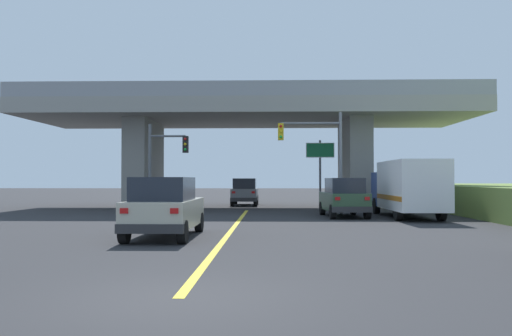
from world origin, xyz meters
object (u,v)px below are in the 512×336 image
(sedan_oncoming, at_px, (245,192))
(traffic_signal_nearside, at_px, (319,148))
(suv_lead, at_px, (165,207))
(highway_sign, at_px, (320,158))
(traffic_signal_farside, at_px, (163,158))
(box_truck, at_px, (408,187))
(suv_crossing, at_px, (344,197))

(sedan_oncoming, height_order, traffic_signal_nearside, traffic_signal_nearside)
(suv_lead, height_order, highway_sign, highway_sign)
(traffic_signal_farside, bearing_deg, traffic_signal_nearside, -0.82)
(traffic_signal_farside, bearing_deg, highway_sign, 22.16)
(box_truck, xyz_separation_m, sedan_oncoming, (-8.95, 12.70, -0.53))
(box_truck, height_order, traffic_signal_nearside, traffic_signal_nearside)
(suv_crossing, bearing_deg, highway_sign, 91.97)
(highway_sign, bearing_deg, suv_lead, -112.32)
(suv_crossing, bearing_deg, traffic_signal_nearside, 109.04)
(suv_lead, distance_m, traffic_signal_farside, 13.00)
(suv_lead, distance_m, traffic_signal_nearside, 14.17)
(sedan_oncoming, height_order, highway_sign, highway_sign)
(suv_lead, relative_size, traffic_signal_nearside, 0.84)
(box_truck, bearing_deg, suv_lead, -137.79)
(box_truck, bearing_deg, highway_sign, 119.37)
(suv_lead, relative_size, box_truck, 0.64)
(sedan_oncoming, xyz_separation_m, traffic_signal_nearside, (4.71, -9.85, 2.70))
(suv_lead, xyz_separation_m, highway_sign, (6.71, 16.35, 2.31))
(traffic_signal_nearside, height_order, highway_sign, traffic_signal_nearside)
(traffic_signal_farside, relative_size, highway_sign, 1.15)
(suv_crossing, xyz_separation_m, traffic_signal_farside, (-9.98, 2.63, 2.19))
(traffic_signal_farside, bearing_deg, sedan_oncoming, 66.47)
(suv_lead, relative_size, sedan_oncoming, 1.03)
(traffic_signal_nearside, bearing_deg, traffic_signal_farside, 179.18)
(traffic_signal_farside, bearing_deg, suv_crossing, -14.75)
(traffic_signal_farside, height_order, highway_sign, traffic_signal_farside)
(suv_crossing, xyz_separation_m, box_truck, (3.20, -0.35, 0.53))
(traffic_signal_farside, distance_m, highway_sign, 10.10)
(sedan_oncoming, bearing_deg, traffic_signal_nearside, -64.45)
(box_truck, height_order, traffic_signal_farside, traffic_signal_farside)
(box_truck, relative_size, traffic_signal_farside, 1.47)
(sedan_oncoming, bearing_deg, suv_crossing, -65.03)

